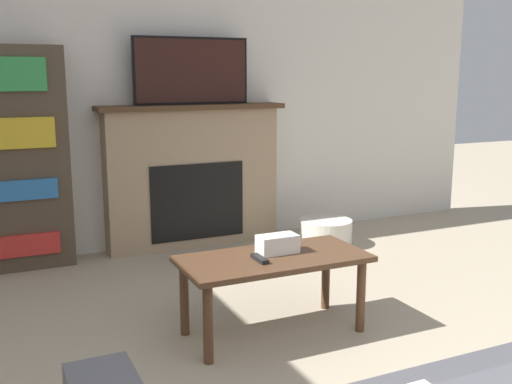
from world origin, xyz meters
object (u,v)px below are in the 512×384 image
Objects in this scene: fireplace at (193,176)px; bookshelf at (13,159)px; tv at (192,71)px; storage_basket at (326,232)px; coffee_table at (273,267)px.

bookshelf is at bearing -179.05° from fireplace.
storage_basket is at bearing -23.79° from tv.
fireplace is 1.85m from coffee_table.
coffee_table is 0.63× the size of bookshelf.
bookshelf reaches higher than fireplace.
bookshelf is 2.50m from storage_basket.
storage_basket is (1.17, 1.37, -0.27)m from coffee_table.
tv is 0.59× the size of bookshelf.
coffee_table is (-0.18, -1.83, -0.21)m from fireplace.
coffee_table is at bearing -130.58° from storage_basket.
storage_basket is at bearing -24.74° from fireplace.
bookshelf is (-1.36, -0.00, -0.62)m from tv.
tv is at bearing 84.45° from coffee_table.
tv reaches higher than storage_basket.
coffee_table is at bearing -95.49° from fireplace.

